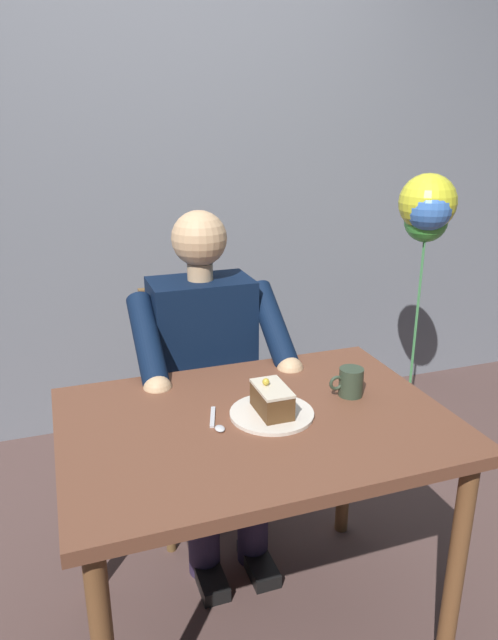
% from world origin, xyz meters
% --- Properties ---
extents(ground_plane, '(14.00, 14.00, 0.00)m').
position_xyz_m(ground_plane, '(0.00, 0.00, 0.00)').
color(ground_plane, brown).
extents(cafe_rear_panel, '(6.40, 0.12, 3.00)m').
position_xyz_m(cafe_rear_panel, '(0.00, -1.51, 1.50)').
color(cafe_rear_panel, gray).
rests_on(cafe_rear_panel, ground).
extents(dining_table, '(1.06, 0.75, 0.74)m').
position_xyz_m(dining_table, '(0.00, 0.00, 0.64)').
color(dining_table, brown).
rests_on(dining_table, ground).
extents(chair, '(0.42, 0.42, 0.90)m').
position_xyz_m(chair, '(0.00, -0.67, 0.50)').
color(chair, brown).
rests_on(chair, ground).
extents(seated_person, '(0.53, 0.58, 1.22)m').
position_xyz_m(seated_person, '(0.00, -0.50, 0.64)').
color(seated_person, '#0B1933').
rests_on(seated_person, ground).
extents(dessert_plate, '(0.23, 0.23, 0.01)m').
position_xyz_m(dessert_plate, '(-0.05, 0.00, 0.74)').
color(dessert_plate, silver).
rests_on(dessert_plate, dining_table).
extents(cake_slice, '(0.08, 0.14, 0.10)m').
position_xyz_m(cake_slice, '(-0.05, 0.00, 0.78)').
color(cake_slice, brown).
rests_on(cake_slice, dessert_plate).
extents(coffee_cup, '(0.11, 0.07, 0.09)m').
position_xyz_m(coffee_cup, '(-0.31, -0.04, 0.78)').
color(coffee_cup, '#32402F').
rests_on(coffee_cup, dining_table).
extents(dessert_spoon, '(0.04, 0.14, 0.01)m').
position_xyz_m(dessert_spoon, '(0.11, -0.00, 0.74)').
color(dessert_spoon, silver).
rests_on(dessert_spoon, dining_table).
extents(balloon_display, '(0.24, 0.25, 1.30)m').
position_xyz_m(balloon_display, '(-1.04, -0.74, 1.06)').
color(balloon_display, '#B2C1C6').
rests_on(balloon_display, ground).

